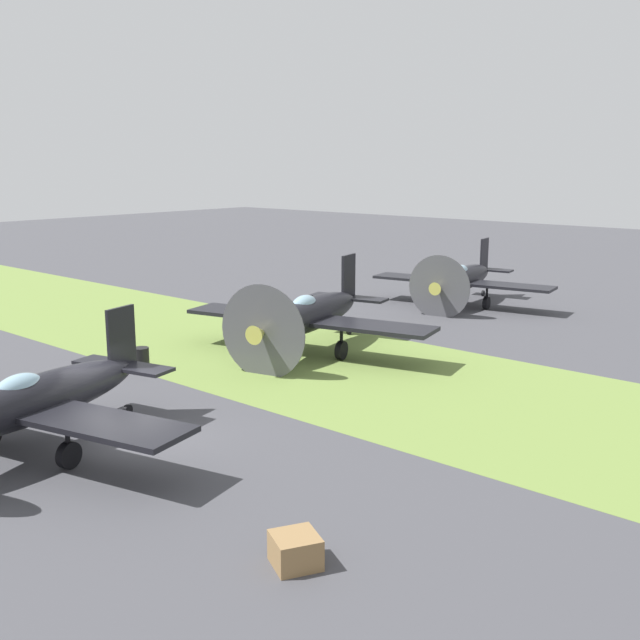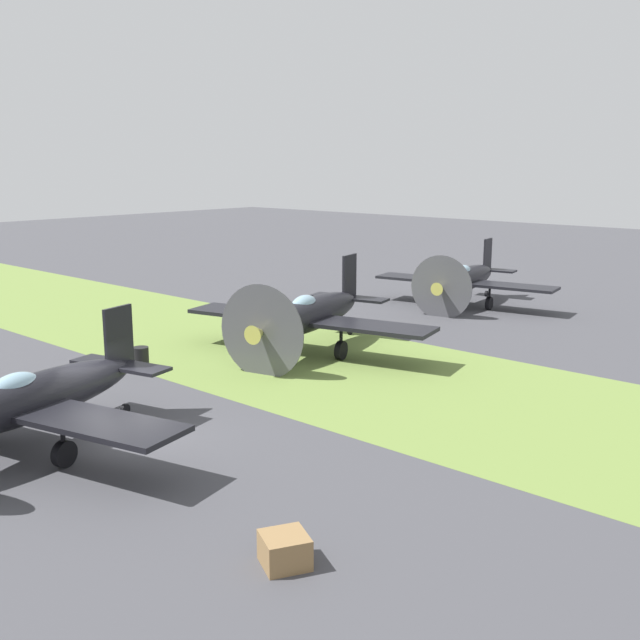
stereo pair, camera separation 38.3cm
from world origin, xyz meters
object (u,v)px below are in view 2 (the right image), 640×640
airplane_trail (466,279)px  supply_crate (285,550)px  airplane_wingman (310,314)px  runway_marker_cone (140,359)px  airplane_lead (31,399)px  fuel_drum (141,358)px

airplane_trail → supply_crate: (-11.68, 26.24, -1.20)m
airplane_wingman → runway_marker_cone: (3.81, 5.83, -1.42)m
airplane_lead → supply_crate: airplane_lead is taller
airplane_lead → airplane_wingman: size_ratio=0.94×
airplane_trail → runway_marker_cone: airplane_trail is taller
runway_marker_cone → airplane_trail: bearing=-99.5°
airplane_wingman → fuel_drum: 7.11m
airplane_lead → supply_crate: (-9.34, -0.35, -1.21)m
airplane_wingman → airplane_lead: bearing=84.0°
supply_crate → airplane_lead: bearing=2.2°
airplane_lead → runway_marker_cone: 9.31m
airplane_trail → fuel_drum: 19.90m
fuel_drum → runway_marker_cone: (0.75, -0.48, -0.23)m
airplane_wingman → fuel_drum: (3.06, 6.31, -1.19)m
supply_crate → runway_marker_cone: supply_crate is taller
airplane_trail → airplane_lead: bearing=85.1°
airplane_lead → supply_crate: bearing=168.9°
supply_crate → airplane_trail: bearing=-66.0°
fuel_drum → runway_marker_cone: bearing=-32.7°
airplane_lead → fuel_drum: (4.79, -6.88, -1.08)m
fuel_drum → supply_crate: size_ratio=1.00×
airplane_wingman → runway_marker_cone: 7.11m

